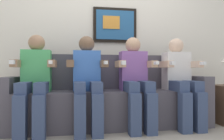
{
  "coord_description": "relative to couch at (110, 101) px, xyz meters",
  "views": [
    {
      "loc": [
        -0.43,
        -2.36,
        0.69
      ],
      "look_at": [
        0.0,
        0.15,
        0.7
      ],
      "focal_mm": 34.92,
      "sensor_mm": 36.0,
      "label": 1
    }
  ],
  "objects": [
    {
      "name": "person_leftmost",
      "position": [
        -0.87,
        -0.17,
        0.29
      ],
      "size": [
        0.46,
        0.56,
        1.11
      ],
      "color": "#4CB266",
      "rests_on": "ground_plane"
    },
    {
      "name": "couch",
      "position": [
        0.0,
        0.0,
        0.0
      ],
      "size": [
        2.46,
        0.58,
        0.9
      ],
      "color": "#514C56",
      "rests_on": "ground_plane"
    },
    {
      "name": "back_wall_assembly",
      "position": [
        0.0,
        0.44,
        0.99
      ],
      "size": [
        4.86,
        0.1,
        2.6
      ],
      "color": "silver",
      "rests_on": "ground_plane"
    },
    {
      "name": "person_rightmost",
      "position": [
        0.87,
        -0.17,
        0.29
      ],
      "size": [
        0.46,
        0.56,
        1.11
      ],
      "color": "white",
      "rests_on": "ground_plane"
    },
    {
      "name": "person_right_center",
      "position": [
        0.29,
        -0.17,
        0.29
      ],
      "size": [
        0.46,
        0.56,
        1.11
      ],
      "color": "#8C59A5",
      "rests_on": "ground_plane"
    },
    {
      "name": "person_left_center",
      "position": [
        -0.29,
        -0.17,
        0.29
      ],
      "size": [
        0.46,
        0.56,
        1.11
      ],
      "color": "#3F72CC",
      "rests_on": "ground_plane"
    },
    {
      "name": "ground_plane",
      "position": [
        0.0,
        -0.33,
        -0.31
      ],
      "size": [
        6.32,
        6.32,
        0.0
      ],
      "primitive_type": "plane",
      "color": "#9E9384"
    }
  ]
}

